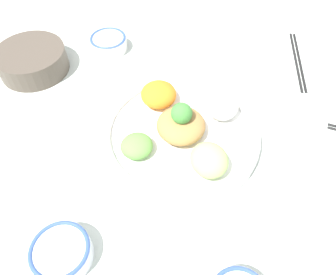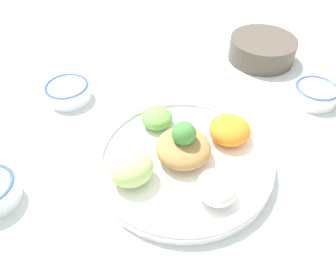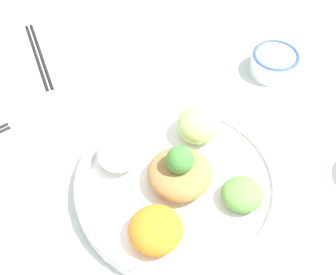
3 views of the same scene
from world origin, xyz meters
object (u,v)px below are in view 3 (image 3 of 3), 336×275
at_px(chopsticks_pair_far, 38,55).
at_px(serving_spoon_main, 141,45).
at_px(salad_platter, 178,179).
at_px(rice_bowl_blue, 275,62).

bearing_deg(chopsticks_pair_far, serving_spoon_main, -103.23).
distance_m(salad_platter, chopsticks_pair_far, 0.44).
distance_m(rice_bowl_blue, serving_spoon_main, 0.28).
relative_size(chopsticks_pair_far, serving_spoon_main, 1.66).
relative_size(rice_bowl_blue, chopsticks_pair_far, 0.52).
height_order(chopsticks_pair_far, serving_spoon_main, chopsticks_pair_far).
relative_size(salad_platter, chopsticks_pair_far, 1.90).
height_order(salad_platter, rice_bowl_blue, salad_platter).
bearing_deg(serving_spoon_main, chopsticks_pair_far, 90.97).
bearing_deg(salad_platter, rice_bowl_blue, 84.57).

